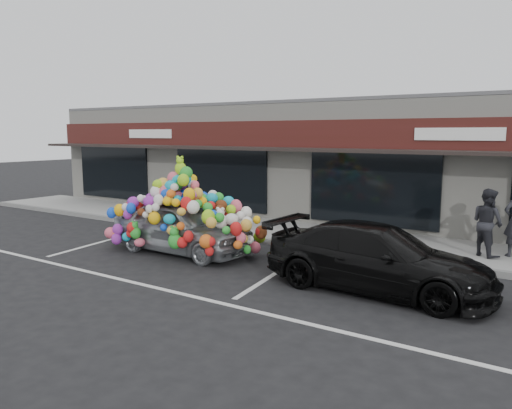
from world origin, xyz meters
The scene contains 10 objects.
ground centered at (0.00, 0.00, 0.00)m, with size 90.00×90.00×0.00m, color black.
shop_building centered at (0.00, 8.44, 2.16)m, with size 24.00×7.20×4.31m.
sidewalk centered at (0.00, 4.00, 0.07)m, with size 26.00×3.00×0.15m, color gray.
kerb centered at (0.00, 2.50, 0.07)m, with size 26.00×0.18×0.16m, color slate.
parking_stripe_left centered at (-3.20, 0.20, 0.00)m, with size 0.12×4.40×0.01m, color silver.
parking_stripe_mid centered at (2.80, 0.20, 0.00)m, with size 0.12×4.40×0.01m, color silver.
lane_line centered at (2.00, -2.30, 0.00)m, with size 14.00×0.12×0.01m, color silver.
toy_car centered at (-0.30, 0.32, 0.86)m, with size 2.98×4.40×2.55m.
black_sedan centered at (5.18, 0.08, 0.67)m, with size 4.64×1.89×1.35m, color black.
pedestrian_b centered at (6.62, 3.79, 0.99)m, with size 0.82×0.64×1.68m, color black.
Camera 1 is at (8.59, -9.43, 3.17)m, focal length 35.00 mm.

